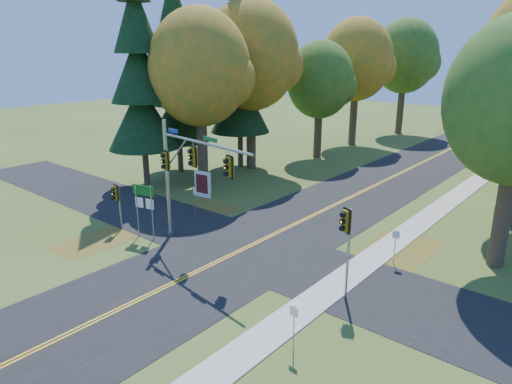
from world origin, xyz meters
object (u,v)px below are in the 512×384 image
Objects in this scene: traffic_mast at (184,169)px; info_kiosk at (203,184)px; route_sign_cluster at (144,200)px; east_signal_pole at (346,231)px.

traffic_mast is 3.84× the size of info_kiosk.
route_sign_cluster is at bearing -74.13° from info_kiosk.
info_kiosk is (-15.89, 6.49, -2.32)m from east_signal_pole.
east_signal_pole is at bearing -28.78° from info_kiosk.
traffic_mast is 3.58m from route_sign_cluster.
route_sign_cluster is (-12.67, -1.29, -0.96)m from east_signal_pole.
traffic_mast is 9.75m from info_kiosk.
east_signal_pole is 1.30× the size of route_sign_cluster.
traffic_mast reaches higher than info_kiosk.
east_signal_pole reaches higher than route_sign_cluster.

